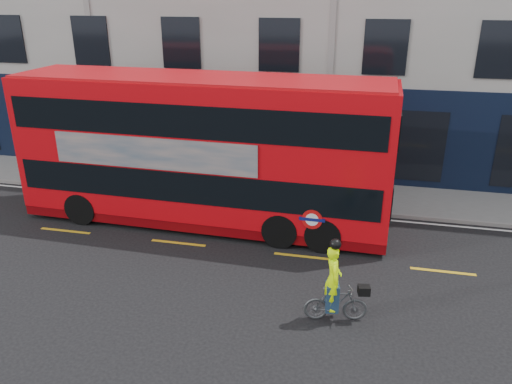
% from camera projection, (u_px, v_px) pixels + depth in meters
% --- Properties ---
extents(ground, '(120.00, 120.00, 0.00)m').
position_uv_depth(ground, '(296.00, 283.00, 13.68)').
color(ground, black).
rests_on(ground, ground).
extents(pavement, '(60.00, 3.00, 0.12)m').
position_uv_depth(pavement, '(320.00, 194.00, 19.54)').
color(pavement, gray).
rests_on(pavement, ground).
extents(kerb, '(60.00, 0.12, 0.13)m').
position_uv_depth(kerb, '(316.00, 209.00, 18.18)').
color(kerb, slate).
rests_on(kerb, ground).
extents(road_edge_line, '(58.00, 0.10, 0.01)m').
position_uv_depth(road_edge_line, '(315.00, 214.00, 17.93)').
color(road_edge_line, silver).
rests_on(road_edge_line, ground).
extents(lane_dashes, '(58.00, 0.12, 0.01)m').
position_uv_depth(lane_dashes, '(304.00, 256.00, 15.04)').
color(lane_dashes, gold).
rests_on(lane_dashes, ground).
extents(bus, '(12.39, 3.13, 4.97)m').
position_uv_depth(bus, '(204.00, 151.00, 16.46)').
color(bus, red).
rests_on(bus, ground).
extents(cyclist, '(1.59, 0.72, 2.20)m').
position_uv_depth(cyclist, '(335.00, 293.00, 11.88)').
color(cyclist, '#4B4E50').
rests_on(cyclist, ground).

